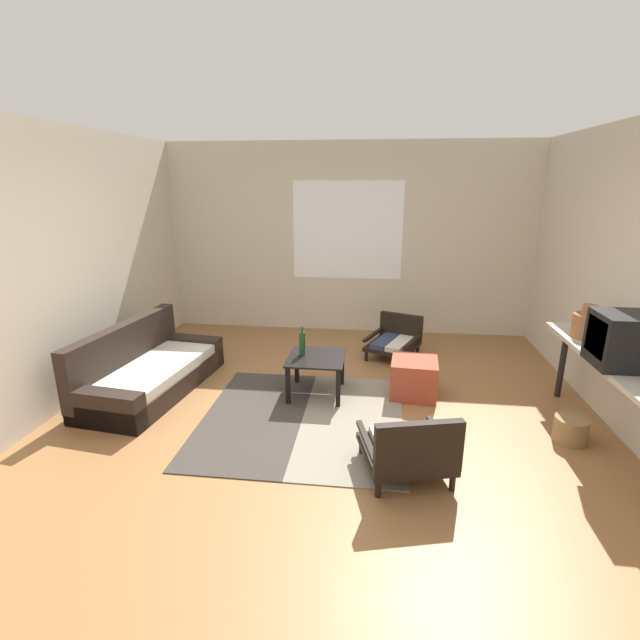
# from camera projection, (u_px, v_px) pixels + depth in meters

# --- Properties ---
(ground_plane) EXTENTS (7.80, 7.80, 0.00)m
(ground_plane) POSITION_uv_depth(u_px,v_px,m) (323.00, 432.00, 4.16)
(ground_plane) COLOR olive
(far_wall_with_window) EXTENTS (5.60, 0.13, 2.70)m
(far_wall_with_window) POSITION_uv_depth(u_px,v_px,m) (348.00, 239.00, 6.67)
(far_wall_with_window) COLOR beige
(far_wall_with_window) RESTS_ON ground
(side_wall_left) EXTENTS (0.12, 6.60, 2.70)m
(side_wall_left) POSITION_uv_depth(u_px,v_px,m) (48.00, 271.00, 4.36)
(side_wall_left) COLOR beige
(side_wall_left) RESTS_ON ground
(area_rug) EXTENTS (1.88, 1.96, 0.01)m
(area_rug) POSITION_uv_depth(u_px,v_px,m) (303.00, 418.00, 4.38)
(area_rug) COLOR #38332D
(area_rug) RESTS_ON ground
(couch) EXTENTS (0.99, 1.83, 0.72)m
(couch) POSITION_uv_depth(u_px,v_px,m) (148.00, 371.00, 4.92)
(couch) COLOR black
(couch) RESTS_ON ground
(coffee_table) EXTENTS (0.58, 0.60, 0.42)m
(coffee_table) POSITION_uv_depth(u_px,v_px,m) (316.00, 364.00, 4.79)
(coffee_table) COLOR black
(coffee_table) RESTS_ON ground
(armchair_by_window) EXTENTS (0.77, 0.80, 0.51)m
(armchair_by_window) POSITION_uv_depth(u_px,v_px,m) (395.00, 339.00, 5.90)
(armchair_by_window) COLOR black
(armchair_by_window) RESTS_ON ground
(armchair_striped_foreground) EXTENTS (0.77, 0.77, 0.58)m
(armchair_striped_foreground) POSITION_uv_depth(u_px,v_px,m) (409.00, 449.00, 3.44)
(armchair_striped_foreground) COLOR black
(armchair_striped_foreground) RESTS_ON ground
(ottoman_orange) EXTENTS (0.50, 0.50, 0.39)m
(ottoman_orange) POSITION_uv_depth(u_px,v_px,m) (414.00, 378.00, 4.81)
(ottoman_orange) COLOR #993D28
(ottoman_orange) RESTS_ON ground
(console_shelf) EXTENTS (0.39, 1.84, 0.79)m
(console_shelf) POSITION_uv_depth(u_px,v_px,m) (608.00, 365.00, 3.82)
(console_shelf) COLOR #B2AD9E
(console_shelf) RESTS_ON ground
(crt_television) EXTENTS (0.48, 0.41, 0.42)m
(crt_television) POSITION_uv_depth(u_px,v_px,m) (628.00, 340.00, 3.52)
(crt_television) COLOR black
(crt_television) RESTS_ON console_shelf
(clay_vase) EXTENTS (0.26, 0.26, 0.31)m
(clay_vase) POSITION_uv_depth(u_px,v_px,m) (588.00, 324.00, 4.20)
(clay_vase) COLOR #935B38
(clay_vase) RESTS_ON console_shelf
(glass_bottle) EXTENTS (0.06, 0.06, 0.30)m
(glass_bottle) POSITION_uv_depth(u_px,v_px,m) (302.00, 343.00, 4.80)
(glass_bottle) COLOR #194723
(glass_bottle) RESTS_ON coffee_table
(wicker_basket) EXTENTS (0.28, 0.28, 0.22)m
(wicker_basket) POSITION_uv_depth(u_px,v_px,m) (571.00, 430.00, 3.98)
(wicker_basket) COLOR olive
(wicker_basket) RESTS_ON ground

